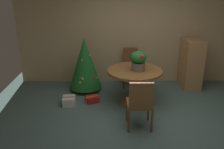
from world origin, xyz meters
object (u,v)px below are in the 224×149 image
at_px(gift_box_cream, 69,101).
at_px(wooden_chair_far, 130,65).
at_px(wooden_chair_near, 140,102).
at_px(flower_vase, 138,60).
at_px(round_dining_table, 134,79).
at_px(gift_box_red, 92,99).
at_px(holiday_tree, 85,63).
at_px(wooden_cabinet, 191,64).

bearing_deg(gift_box_cream, wooden_chair_far, 38.07).
bearing_deg(wooden_chair_near, flower_vase, 86.16).
height_order(round_dining_table, gift_box_red, round_dining_table).
distance_m(holiday_tree, wooden_cabinet, 2.66).
relative_size(round_dining_table, flower_vase, 2.82).
height_order(wooden_chair_far, wooden_cabinet, wooden_cabinet).
relative_size(flower_vase, wooden_chair_far, 0.42).
height_order(round_dining_table, wooden_cabinet, wooden_cabinet).
xyz_separation_m(flower_vase, holiday_tree, (-1.20, 0.76, -0.31)).
bearing_deg(gift_box_red, holiday_tree, 106.75).
height_order(flower_vase, wooden_chair_far, flower_vase).
height_order(holiday_tree, gift_box_cream, holiday_tree).
height_order(round_dining_table, wooden_chair_near, wooden_chair_near).
distance_m(wooden_chair_far, holiday_tree, 1.18).
xyz_separation_m(flower_vase, gift_box_cream, (-1.49, -0.05, -0.91)).
bearing_deg(round_dining_table, wooden_cabinet, 30.88).
relative_size(wooden_chair_near, gift_box_cream, 3.02).
relative_size(holiday_tree, gift_box_cream, 4.17).
bearing_deg(gift_box_red, gift_box_cream, -165.27).
distance_m(holiday_tree, gift_box_cream, 1.05).
bearing_deg(wooden_chair_far, wooden_cabinet, -4.67).
relative_size(round_dining_table, wooden_chair_near, 1.24).
distance_m(wooden_chair_far, wooden_chair_near, 2.06).
xyz_separation_m(wooden_chair_near, wooden_cabinet, (1.52, 1.94, 0.09)).
bearing_deg(wooden_chair_near, wooden_chair_far, 90.00).
height_order(round_dining_table, gift_box_cream, round_dining_table).
xyz_separation_m(wooden_chair_far, gift_box_red, (-0.93, -0.98, -0.48)).
distance_m(wooden_chair_far, wooden_cabinet, 1.52).
xyz_separation_m(round_dining_table, wooden_chair_far, (0.00, 1.03, -0.03)).
bearing_deg(gift_box_cream, flower_vase, 1.88).
bearing_deg(wooden_cabinet, round_dining_table, -149.12).
xyz_separation_m(flower_vase, gift_box_red, (-0.99, 0.08, -0.94)).
xyz_separation_m(round_dining_table, wooden_chair_near, (0.00, -1.03, -0.04)).
height_order(flower_vase, holiday_tree, holiday_tree).
distance_m(flower_vase, gift_box_cream, 1.75).
height_order(round_dining_table, holiday_tree, holiday_tree).
distance_m(wooden_chair_near, wooden_cabinet, 2.46).
relative_size(wooden_chair_near, holiday_tree, 0.72).
bearing_deg(gift_box_cream, holiday_tree, 70.15).
bearing_deg(wooden_cabinet, gift_box_cream, -161.38).
distance_m(gift_box_red, wooden_cabinet, 2.65).
bearing_deg(gift_box_red, wooden_chair_far, 46.74).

